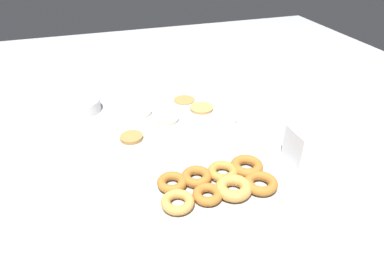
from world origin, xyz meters
The scene contains 10 objects.
ground_plane centered at (0.00, 0.00, 0.00)m, with size 3.00×3.00×0.00m, color #B2B5BA.
pancake_0 centered at (-0.21, -0.01, 0.01)m, with size 0.09×0.09×0.02m, color #B27F42.
pancake_1 centered at (-0.04, 0.09, 0.01)m, with size 0.09×0.09×0.01m, color beige.
pancake_2 centered at (-0.14, 0.19, 0.01)m, with size 0.10×0.10×0.01m, color silver.
pancake_3 centered at (0.13, 0.14, 0.01)m, with size 0.10×0.10×0.01m, color tan.
pancake_4 centered at (0.20, 0.01, 0.01)m, with size 0.08×0.08×0.01m, color silver.
pancake_5 centered at (0.08, 0.25, 0.00)m, with size 0.10×0.10×0.01m, color #B27F42.
donut_tray centered at (0.01, -0.37, 0.02)m, with size 0.39×0.22×0.04m.
batter_bowl centered at (-0.38, 0.29, 0.03)m, with size 0.17×0.17×0.05m.
container_stack centered at (0.37, -0.32, 0.06)m, with size 0.15×0.11×0.12m.
Camera 1 is at (-0.33, -1.13, 0.73)m, focal length 32.00 mm.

